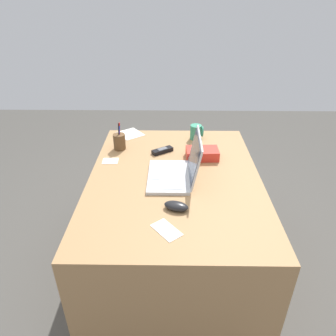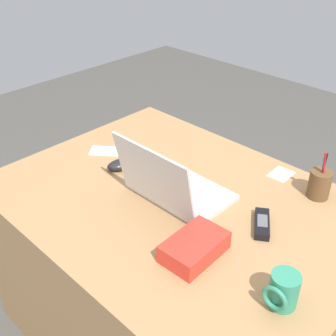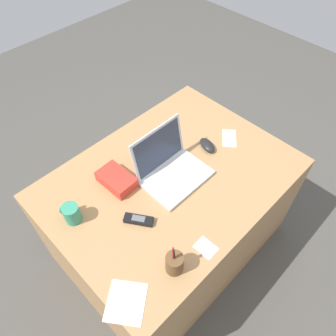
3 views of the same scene
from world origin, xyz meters
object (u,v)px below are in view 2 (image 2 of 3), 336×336
at_px(computer_mouse, 122,164).
at_px(coffee_mug_white, 283,291).
at_px(cordless_phone, 262,224).
at_px(laptop, 173,187).
at_px(pen_holder, 320,184).
at_px(snack_bag, 195,247).

bearing_deg(computer_mouse, coffee_mug_white, -172.47).
bearing_deg(coffee_mug_white, cordless_phone, -47.52).
distance_m(laptop, computer_mouse, 0.28).
xyz_separation_m(coffee_mug_white, cordless_phone, (0.20, -0.22, -0.04)).
relative_size(laptop, computer_mouse, 2.88).
bearing_deg(computer_mouse, cordless_phone, -154.15).
bearing_deg(cordless_phone, laptop, 16.40).
bearing_deg(laptop, pen_holder, -133.78).
bearing_deg(computer_mouse, snack_bag, -179.69).
relative_size(laptop, coffee_mug_white, 3.41).
xyz_separation_m(laptop, coffee_mug_white, (-0.50, 0.13, -0.00)).
xyz_separation_m(laptop, cordless_phone, (-0.30, -0.09, -0.04)).
height_order(laptop, snack_bag, laptop).
xyz_separation_m(pen_holder, snack_bag, (0.11, 0.51, -0.02)).
distance_m(computer_mouse, cordless_phone, 0.58).
relative_size(coffee_mug_white, pen_holder, 0.55).
relative_size(cordless_phone, snack_bag, 0.72).
relative_size(computer_mouse, cordless_phone, 0.84).
height_order(pen_holder, snack_bag, pen_holder).
xyz_separation_m(coffee_mug_white, pen_holder, (0.16, -0.49, 0.00)).
relative_size(computer_mouse, snack_bag, 0.60).
bearing_deg(coffee_mug_white, computer_mouse, -10.32).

